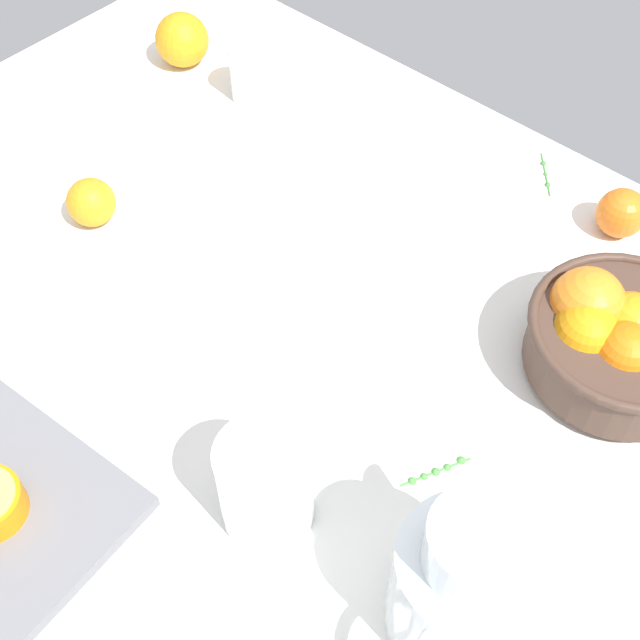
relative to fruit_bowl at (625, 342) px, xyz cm
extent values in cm
cube|color=white|center=(-30.23, -21.29, -6.78)|extent=(144.72, 102.99, 3.00)
cylinder|color=#473328|center=(-0.07, -0.06, -4.68)|extent=(19.19, 19.19, 1.20)
cylinder|color=#473328|center=(-0.07, -0.06, -0.85)|extent=(20.86, 20.86, 6.46)
torus|color=#473328|center=(-0.07, -0.06, 2.38)|extent=(22.06, 22.06, 1.20)
sphere|color=orange|center=(-0.73, 1.76, 0.95)|extent=(7.25, 7.25, 7.25)
sphere|color=orange|center=(-5.41, 0.11, 2.08)|extent=(8.49, 8.49, 8.49)
sphere|color=orange|center=(-3.60, -3.01, 1.41)|extent=(7.34, 7.34, 7.34)
sphere|color=orange|center=(0.91, -2.45, 1.25)|extent=(7.07, 7.07, 7.07)
cylinder|color=white|center=(3.29, -35.44, 1.58)|extent=(12.95, 12.95, 13.72)
cylinder|color=white|center=(3.29, -35.44, 11.06)|extent=(8.74, 8.74, 5.23)
cone|color=white|center=(2.73, -30.10, 12.89)|extent=(3.28, 3.10, 2.80)
cylinder|color=yellow|center=(3.29, -35.44, -0.79)|extent=(11.91, 11.91, 8.99)
cylinder|color=white|center=(-17.22, -39.24, 0.71)|extent=(9.40, 9.40, 11.98)
cylinder|color=orange|center=(-17.22, -39.24, -0.63)|extent=(8.27, 8.27, 9.29)
cylinder|color=white|center=(-66.71, 8.59, -1.07)|extent=(6.06, 6.06, 8.41)
cylinder|color=#F9A42E|center=(-66.71, 8.59, -2.47)|extent=(5.33, 5.33, 5.62)
sphere|color=orange|center=(-80.58, 7.61, -1.12)|extent=(8.32, 8.32, 8.32)
sphere|color=orange|center=(-10.98, 20.02, -2.05)|extent=(6.46, 6.46, 6.46)
sphere|color=orange|center=(-63.49, -24.16, -2.06)|extent=(6.43, 6.43, 6.43)
cylinder|color=#48923D|center=(-7.15, -24.18, -5.13)|extent=(3.86, 7.65, 0.30)
sphere|color=#48923D|center=(-8.35, -26.69, -4.98)|extent=(0.91, 0.91, 0.91)
sphere|color=#48923D|center=(-7.75, -25.44, -4.98)|extent=(0.81, 0.81, 0.81)
sphere|color=#48923D|center=(-7.15, -24.18, -4.98)|extent=(0.95, 0.95, 0.95)
sphere|color=#48923D|center=(-6.55, -22.93, -4.98)|extent=(0.84, 0.84, 0.84)
sphere|color=#48923D|center=(-5.95, -21.68, -4.98)|extent=(0.98, 0.98, 0.98)
cylinder|color=#3E7C37|center=(-23.71, 23.28, -5.13)|extent=(5.89, 6.91, 0.30)
sphere|color=#3E7C37|center=(-22.29, 21.60, -4.98)|extent=(0.82, 0.82, 0.82)
sphere|color=#3E7C37|center=(-23.71, 23.28, -4.98)|extent=(0.66, 0.66, 0.66)
sphere|color=#3E7C37|center=(-25.12, 24.96, -4.98)|extent=(0.86, 0.86, 0.86)
camera|label=1|loc=(12.38, -64.46, 75.10)|focal=47.74mm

